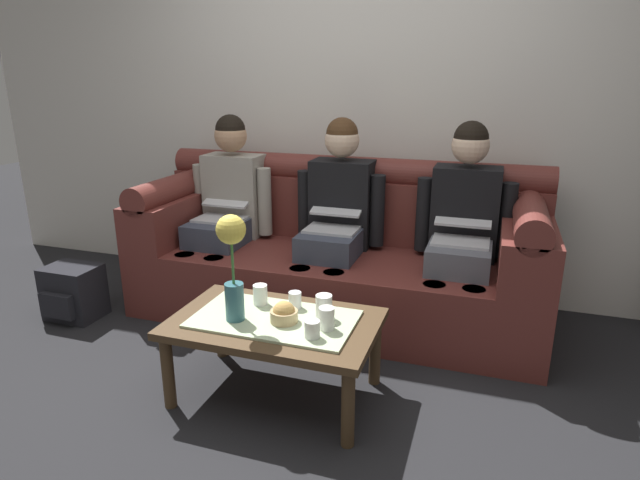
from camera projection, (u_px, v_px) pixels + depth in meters
The scene contains 15 objects.
ground_plane at pixel (261, 415), 2.38m from camera, with size 14.00×14.00×0.00m, color black.
back_wall_patterned at pixel (361, 77), 3.49m from camera, with size 6.00×0.12×2.90m, color silver.
couch at pixel (337, 257), 3.33m from camera, with size 2.48×0.88×0.96m.
person_left at pixel (227, 203), 3.47m from camera, with size 0.56×0.67×1.22m.
person_middle at pixel (337, 212), 3.24m from camera, with size 0.56×0.67×1.22m.
person_right at pixel (463, 223), 3.01m from camera, with size 0.56×0.67×1.22m.
coffee_table at pixel (275, 329), 2.44m from camera, with size 0.95×0.59×0.40m.
flower_vase at pixel (232, 256), 2.32m from camera, with size 0.13×0.13×0.49m.
snack_bowl at pixel (284, 314), 2.38m from camera, with size 0.12×0.12×0.10m.
cup_near_left at pixel (260, 295), 2.56m from camera, with size 0.07×0.07×0.10m, color white.
cup_near_right at pixel (295, 300), 2.52m from camera, with size 0.06×0.06×0.08m, color silver.
cup_far_center at pixel (327, 318), 2.31m from camera, with size 0.07×0.07×0.10m, color white.
cup_far_left at pixel (324, 307), 2.41m from camera, with size 0.08×0.08×0.11m, color white.
cup_far_right at pixel (312, 329), 2.24m from camera, with size 0.07×0.07×0.08m, color white.
backpack_left at pixel (73, 293), 3.30m from camera, with size 0.32×0.29×0.33m.
Camera 1 is at (0.90, -1.85, 1.47)m, focal length 29.76 mm.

